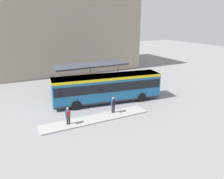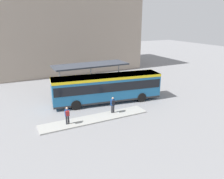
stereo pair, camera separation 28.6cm
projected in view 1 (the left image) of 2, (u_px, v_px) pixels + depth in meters
ground_plane at (107, 102)px, 25.18m from camera, size 120.00×120.00×0.00m
curb_island at (96, 119)px, 20.81m from camera, size 10.56×1.80×0.12m
city_bus at (107, 87)px, 24.62m from camera, size 12.44×4.20×3.14m
pedestrian_waiting at (68, 115)px, 19.25m from camera, size 0.41×0.43×1.62m
pedestrian_companion at (113, 104)px, 21.66m from camera, size 0.43×0.46×1.65m
bicycle_green at (152, 84)px, 30.68m from camera, size 0.48×1.73×0.75m
bicycle_orange at (148, 83)px, 31.22m from camera, size 0.48×1.75×0.76m
station_shelter at (90, 65)px, 28.74m from camera, size 9.87×3.39×3.45m
potted_planter_near_shelter at (85, 93)px, 26.21m from camera, size 0.82×0.82×1.22m
station_building at (61, 29)px, 41.09m from camera, size 25.84×14.73×14.57m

